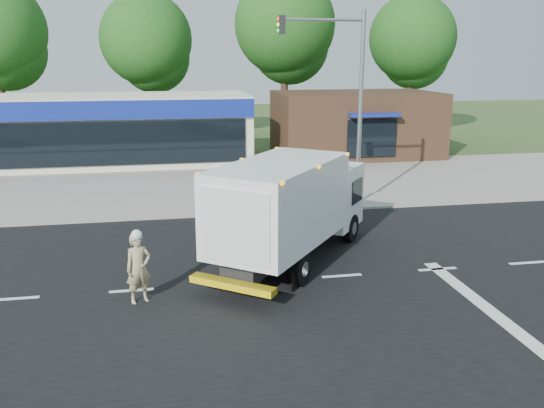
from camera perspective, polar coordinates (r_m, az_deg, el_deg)
name	(u,v)px	position (r m, az deg, el deg)	size (l,w,h in m)	color
ground	(342,276)	(17.09, 6.92, -7.13)	(120.00, 120.00, 0.00)	#385123
road_asphalt	(342,276)	(17.09, 6.92, -7.11)	(60.00, 14.00, 0.02)	black
sidewalk	(285,205)	(24.63, 1.31, -0.06)	(60.00, 2.40, 0.12)	gray
parking_apron	(263,178)	(30.19, -0.92, 2.60)	(60.00, 9.00, 0.02)	gray
lane_markings	(404,290)	(16.36, 12.90, -8.35)	(55.20, 7.00, 0.01)	silver
ems_box_truck	(291,203)	(17.51, 1.88, 0.11)	(6.36, 7.35, 3.32)	black
emergency_worker	(138,267)	(15.34, -13.09, -6.11)	(0.80, 0.68, 1.98)	tan
retail_strip_mall	(95,130)	(35.56, -17.15, 7.06)	(18.00, 6.20, 4.00)	beige
brown_storefront	(356,124)	(37.30, 8.28, 7.86)	(10.00, 6.70, 4.00)	#382316
traffic_signal_pole	(346,89)	(23.88, 7.33, 11.20)	(3.51, 0.25, 8.00)	gray
background_trees	(219,39)	(43.49, -5.31, 15.99)	(36.77, 7.39, 12.10)	#332114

